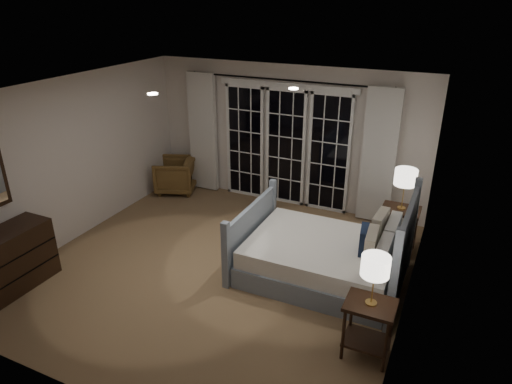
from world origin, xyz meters
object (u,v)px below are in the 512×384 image
at_px(armchair, 175,175).
at_px(dresser, 8,262).
at_px(nightstand_right, 399,223).
at_px(lamp_left, 375,267).
at_px(bed, 326,257).
at_px(lamp_right, 406,178).
at_px(nightstand_left, 369,321).

distance_m(armchair, dresser, 3.61).
xyz_separation_m(nightstand_right, lamp_left, (0.06, -2.36, 0.65)).
xyz_separation_m(bed, lamp_right, (0.77, 1.13, 0.87)).
xyz_separation_m(lamp_left, lamp_right, (-0.06, 2.36, 0.08)).
xyz_separation_m(lamp_right, armchair, (-4.29, 0.50, -0.86)).
bearing_deg(bed, nightstand_left, -56.12).
height_order(lamp_left, armchair, lamp_left).
relative_size(lamp_right, dresser, 0.53).
relative_size(bed, lamp_right, 3.51).
bearing_deg(armchair, nightstand_left, 35.50).
height_order(nightstand_right, lamp_left, lamp_left).
xyz_separation_m(bed, armchair, (-3.52, 1.62, 0.01)).
relative_size(lamp_left, dresser, 0.48).
distance_m(lamp_left, dresser, 4.59).
relative_size(bed, nightstand_right, 3.06).
bearing_deg(lamp_left, bed, 123.88).
distance_m(bed, dresser, 4.15).
bearing_deg(armchair, bed, 44.06).
height_order(nightstand_left, lamp_right, lamp_right).
height_order(nightstand_left, nightstand_right, nightstand_right).
bearing_deg(bed, armchair, 155.26).
relative_size(nightstand_right, armchair, 0.96).
xyz_separation_m(armchair, dresser, (-0.13, -3.61, 0.08)).
distance_m(lamp_left, lamp_right, 2.36).
bearing_deg(nightstand_right, nightstand_left, -88.56).
distance_m(nightstand_left, nightstand_right, 2.36).
bearing_deg(nightstand_right, lamp_left, -88.56).
distance_m(nightstand_left, lamp_right, 2.48).
distance_m(nightstand_right, armchair, 4.32).
bearing_deg(nightstand_right, dresser, -144.84).
distance_m(nightstand_left, dresser, 4.54).
xyz_separation_m(lamp_left, armchair, (-4.35, 2.85, -0.78)).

